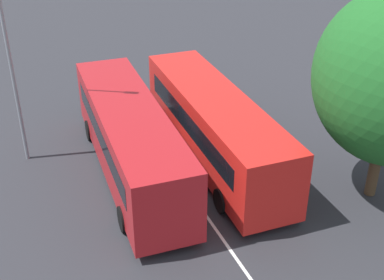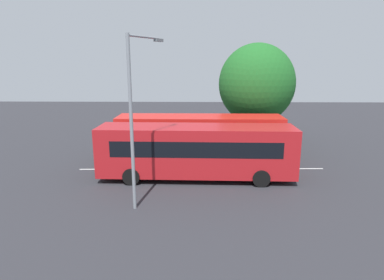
% 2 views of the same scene
% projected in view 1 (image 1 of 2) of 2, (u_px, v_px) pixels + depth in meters
% --- Properties ---
extents(ground_plane, '(74.89, 74.89, 0.00)m').
position_uv_depth(ground_plane, '(174.00, 169.00, 22.60)').
color(ground_plane, '#2B2B30').
extents(bus_far_left, '(11.44, 2.71, 3.17)m').
position_uv_depth(bus_far_left, '(214.00, 125.00, 22.48)').
color(bus_far_left, red).
rests_on(bus_far_left, ground).
extents(bus_center_left, '(11.47, 2.84, 3.17)m').
position_uv_depth(bus_center_left, '(130.00, 137.00, 21.51)').
color(bus_center_left, '#AD191E').
rests_on(bus_center_left, ground).
extents(pedestrian, '(0.45, 0.45, 1.78)m').
position_uv_depth(pedestrian, '(169.00, 79.00, 28.90)').
color(pedestrian, '#232833').
rests_on(pedestrian, ground).
extents(street_lamp, '(1.37, 2.34, 7.98)m').
position_uv_depth(street_lamp, '(16.00, 63.00, 21.14)').
color(street_lamp, gray).
rests_on(street_lamp, ground).
extents(lane_stripe_outer_left, '(15.90, 0.59, 0.01)m').
position_uv_depth(lane_stripe_outer_left, '(174.00, 169.00, 22.60)').
color(lane_stripe_outer_left, silver).
rests_on(lane_stripe_outer_left, ground).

